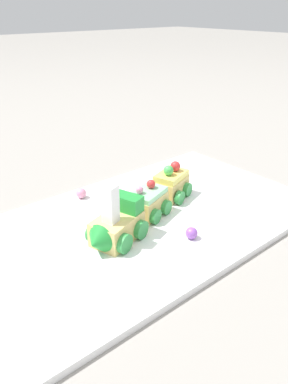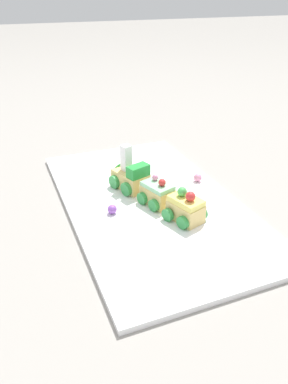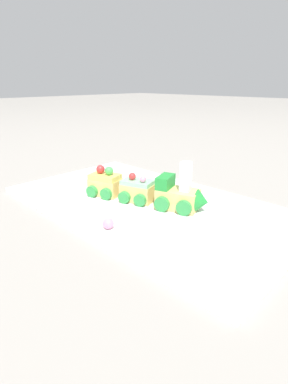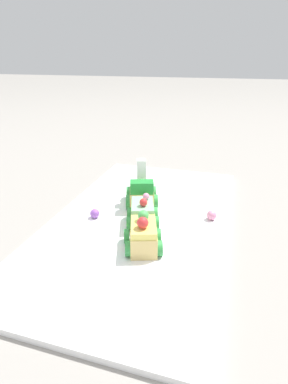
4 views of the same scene
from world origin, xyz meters
The scene contains 7 objects.
ground_plane centered at (0.00, 0.00, 0.00)m, with size 10.00×10.00×0.00m, color gray.
display_board centered at (0.00, 0.00, 0.01)m, with size 0.66×0.38×0.01m, color white.
cake_train_locomotive centered at (0.08, 0.02, 0.04)m, with size 0.12×0.10×0.11m.
cake_car_mint centered at (-0.02, -0.01, 0.04)m, with size 0.09×0.08×0.07m.
cake_car_lemon centered at (-0.10, -0.04, 0.04)m, with size 0.09×0.08×0.07m.
gumball_purple centered at (-0.02, 0.10, 0.02)m, with size 0.02×0.02×0.02m, color #9956C6.
gumball_pink centered at (0.04, -0.15, 0.02)m, with size 0.02×0.02×0.02m, color pink.
Camera 1 is at (0.38, 0.46, 0.37)m, focal length 35.00 mm.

